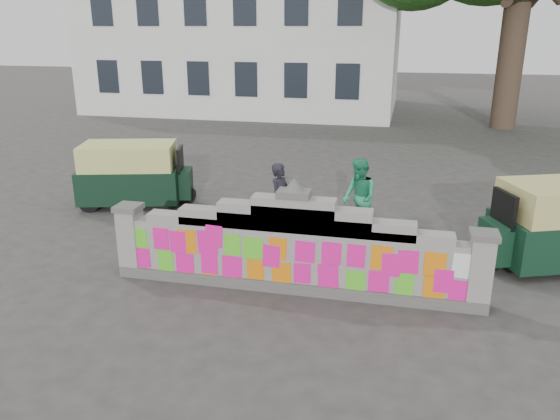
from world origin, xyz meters
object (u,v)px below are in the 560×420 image
at_px(rickshaw_left, 133,173).
at_px(cyclist_rider, 280,212).
at_px(pedestrian, 359,198).
at_px(cyclist_bike, 280,226).

bearing_deg(rickshaw_left, cyclist_rider, -39.94).
distance_m(cyclist_rider, rickshaw_left, 4.70).
bearing_deg(cyclist_rider, rickshaw_left, 83.65).
height_order(cyclist_rider, rickshaw_left, rickshaw_left).
bearing_deg(rickshaw_left, pedestrian, -24.21).
bearing_deg(cyclist_rider, pedestrian, -36.50).
distance_m(cyclist_rider, pedestrian, 1.83).
distance_m(cyclist_bike, rickshaw_left, 4.72).
relative_size(cyclist_rider, pedestrian, 0.90).
bearing_deg(pedestrian, rickshaw_left, -129.97).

